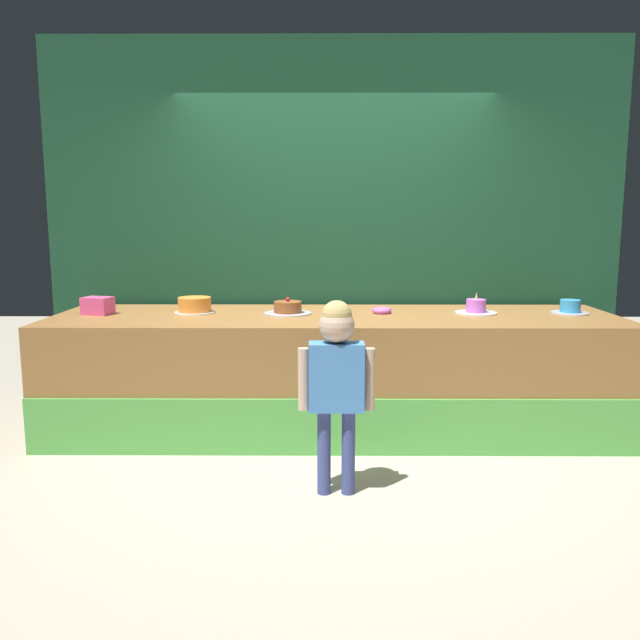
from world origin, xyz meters
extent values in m
plane|color=#BCB29E|center=(0.00, 0.00, 0.00)|extent=(12.00, 12.00, 0.00)
cube|color=#9E6B38|center=(0.00, 0.57, 0.42)|extent=(4.06, 1.14, 0.84)
cube|color=#59B24C|center=(0.00, -0.01, 0.19)|extent=(4.06, 0.02, 0.38)
cube|color=#19472D|center=(0.00, 1.24, 1.47)|extent=(4.62, 0.08, 2.94)
cylinder|color=#3F4C8C|center=(-0.08, -0.59, 0.24)|extent=(0.08, 0.08, 0.48)
cylinder|color=#3F4C8C|center=(0.06, -0.59, 0.24)|extent=(0.08, 0.08, 0.48)
cube|color=#4C8CD8|center=(-0.01, -0.59, 0.67)|extent=(0.30, 0.14, 0.38)
cylinder|color=beige|center=(-0.19, -0.59, 0.66)|extent=(0.06, 0.06, 0.34)
cylinder|color=beige|center=(0.17, -0.59, 0.66)|extent=(0.06, 0.06, 0.34)
sphere|color=beige|center=(-0.01, -0.59, 0.96)|extent=(0.19, 0.19, 0.19)
sphere|color=tan|center=(-0.01, -0.59, 1.01)|extent=(0.16, 0.16, 0.16)
cube|color=#F5519A|center=(-1.72, 0.59, 0.90)|extent=(0.23, 0.19, 0.13)
torus|color=#CC66D8|center=(0.34, 0.65, 0.86)|extent=(0.14, 0.14, 0.04)
cylinder|color=silver|center=(-1.03, 0.66, 0.85)|extent=(0.30, 0.30, 0.01)
cylinder|color=orange|center=(-1.03, 0.66, 0.91)|extent=(0.24, 0.24, 0.11)
cylinder|color=silver|center=(-0.34, 0.62, 0.85)|extent=(0.35, 0.35, 0.01)
cylinder|color=brown|center=(-0.34, 0.62, 0.89)|extent=(0.20, 0.20, 0.08)
sphere|color=red|center=(-0.34, 0.62, 0.95)|extent=(0.03, 0.03, 0.03)
cylinder|color=silver|center=(1.03, 0.65, 0.85)|extent=(0.31, 0.31, 0.01)
cylinder|color=#CC66D8|center=(1.03, 0.65, 0.90)|extent=(0.14, 0.14, 0.09)
cone|color=#F2E566|center=(1.03, 0.65, 0.97)|extent=(0.02, 0.02, 0.05)
cylinder|color=silver|center=(1.72, 0.65, 0.85)|extent=(0.27, 0.27, 0.01)
cylinder|color=#3399D8|center=(1.72, 0.65, 0.90)|extent=(0.14, 0.14, 0.09)
camera|label=1|loc=(-0.08, -3.99, 1.52)|focal=35.80mm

